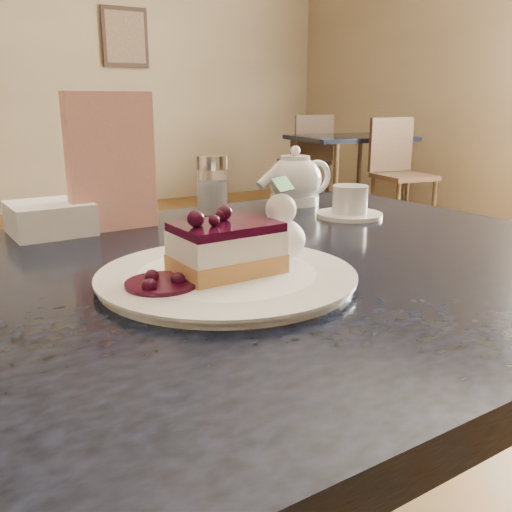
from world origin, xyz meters
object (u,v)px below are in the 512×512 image
main_table (208,330)px  dessert_plate (227,277)px  bg_table_far_right (347,208)px  cheesecake_slice (226,248)px  tea_set (305,185)px

main_table → dessert_plate: bearing=-90.0°
main_table → bg_table_far_right: bearing=45.1°
cheesecake_slice → main_table: bearing=90.0°
main_table → cheesecake_slice: cheesecake_slice is taller
main_table → cheesecake_slice: bearing=-90.0°
cheesecake_slice → tea_set: (0.40, 0.37, 0.00)m
main_table → bg_table_far_right: (3.08, 3.25, -0.65)m
tea_set → main_table: bearing=-141.4°
bg_table_far_right → tea_set: bearing=-123.1°
dessert_plate → cheesecake_slice: size_ratio=2.43×
dessert_plate → bg_table_far_right: size_ratio=0.18×
main_table → bg_table_far_right: 4.53m
cheesecake_slice → tea_set: 0.54m
cheesecake_slice → tea_set: bearing=41.6°
main_table → dessert_plate: size_ratio=4.12×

